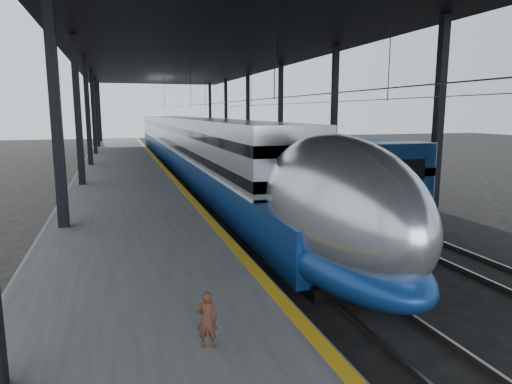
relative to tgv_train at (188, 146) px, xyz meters
name	(u,v)px	position (x,y,z in m)	size (l,w,h in m)	color
ground	(265,286)	(-2.00, -27.19, -2.11)	(160.00, 160.00, 0.00)	black
platform	(124,179)	(-5.50, -7.19, -1.61)	(6.00, 80.00, 1.00)	#4C4C4F
yellow_strip	(165,170)	(-2.70, -7.19, -1.11)	(0.30, 80.00, 0.01)	#C89412
rails	(238,180)	(2.50, -7.19, -2.03)	(6.52, 80.00, 0.16)	slate
canopy	(200,50)	(-0.10, -7.19, 7.00)	(18.00, 75.00, 9.47)	black
tgv_train	(188,146)	(0.00, 0.00, 0.00)	(3.15, 65.20, 4.52)	silver
second_train	(234,144)	(5.00, 3.52, -0.20)	(2.74, 56.05, 3.77)	navy
child	(207,319)	(-4.59, -31.90, -0.61)	(0.36, 0.24, 1.00)	#4D2719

